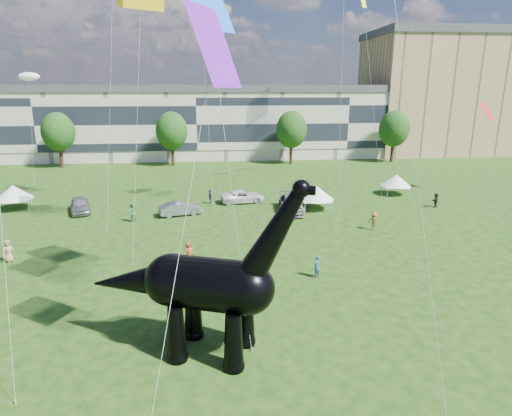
{
  "coord_description": "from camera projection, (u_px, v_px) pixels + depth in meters",
  "views": [
    {
      "loc": [
        -5.11,
        -19.12,
        12.72
      ],
      "look_at": [
        -2.45,
        8.0,
        5.0
      ],
      "focal_mm": 30.0,
      "sensor_mm": 36.0,
      "label": 1
    }
  ],
  "objects": [
    {
      "name": "ground",
      "position": [
        318.0,
        341.0,
        22.26
      ],
      "size": [
        220.0,
        220.0,
        0.0
      ],
      "primitive_type": "plane",
      "color": "#16330C",
      "rests_on": "ground"
    },
    {
      "name": "gazebo_near",
      "position": [
        316.0,
        193.0,
        45.71
      ],
      "size": [
        3.96,
        3.96,
        2.6
      ],
      "rotation": [
        0.0,
        0.0,
        -0.06
      ],
      "color": "white",
      "rests_on": "ground"
    },
    {
      "name": "apartment_block",
      "position": [
        440.0,
        96.0,
        85.26
      ],
      "size": [
        28.0,
        18.0,
        22.0
      ],
      "primitive_type": "cube",
      "color": "tan",
      "rests_on": "ground"
    },
    {
      "name": "tree_far_left",
      "position": [
        58.0,
        129.0,
        68.47
      ],
      "size": [
        5.2,
        5.2,
        9.44
      ],
      "color": "#382314",
      "rests_on": "ground"
    },
    {
      "name": "gazebo_left",
      "position": [
        13.0,
        192.0,
        45.66
      ],
      "size": [
        4.73,
        4.73,
        2.67
      ],
      "rotation": [
        0.0,
        0.0,
        0.28
      ],
      "color": "white",
      "rests_on": "ground"
    },
    {
      "name": "tree_mid_right",
      "position": [
        292.0,
        127.0,
        72.04
      ],
      "size": [
        5.2,
        5.2,
        9.44
      ],
      "color": "#382314",
      "rests_on": "ground"
    },
    {
      "name": "visitors",
      "position": [
        266.0,
        233.0,
        36.14
      ],
      "size": [
        40.79,
        37.27,
        1.87
      ],
      "color": "#235A82",
      "rests_on": "ground"
    },
    {
      "name": "car_white",
      "position": [
        243.0,
        197.0,
        48.71
      ],
      "size": [
        5.25,
        2.93,
        1.39
      ],
      "primitive_type": "imported",
      "rotation": [
        0.0,
        0.0,
        1.7
      ],
      "color": "white",
      "rests_on": "ground"
    },
    {
      "name": "gazebo_far",
      "position": [
        396.0,
        180.0,
        52.15
      ],
      "size": [
        3.98,
        3.98,
        2.48
      ],
      "rotation": [
        0.0,
        0.0,
        -0.12
      ],
      "color": "white",
      "rests_on": "ground"
    },
    {
      "name": "terrace_row",
      "position": [
        198.0,
        125.0,
        79.24
      ],
      "size": [
        78.0,
        11.0,
        12.0
      ],
      "primitive_type": "cube",
      "color": "beige",
      "rests_on": "ground"
    },
    {
      "name": "car_grey",
      "position": [
        180.0,
        208.0,
        43.87
      ],
      "size": [
        4.57,
        2.64,
        1.43
      ],
      "primitive_type": "imported",
      "rotation": [
        0.0,
        0.0,
        1.85
      ],
      "color": "gray",
      "rests_on": "ground"
    },
    {
      "name": "tree_mid_left",
      "position": [
        171.0,
        128.0,
        70.16
      ],
      "size": [
        5.2,
        5.2,
        9.44
      ],
      "color": "#382314",
      "rests_on": "ground"
    },
    {
      "name": "car_silver",
      "position": [
        80.0,
        205.0,
        44.91
      ],
      "size": [
        3.24,
        5.08,
        1.61
      ],
      "primitive_type": "imported",
      "rotation": [
        0.0,
        0.0,
        0.31
      ],
      "color": "#A7A7AB",
      "rests_on": "ground"
    },
    {
      "name": "car_dark",
      "position": [
        291.0,
        204.0,
        45.06
      ],
      "size": [
        2.63,
        5.8,
        1.65
      ],
      "primitive_type": "imported",
      "rotation": [
        0.0,
        0.0,
        -0.06
      ],
      "color": "#595960",
      "rests_on": "ground"
    },
    {
      "name": "tree_far_right",
      "position": [
        394.0,
        126.0,
        73.74
      ],
      "size": [
        5.2,
        5.2,
        9.44
      ],
      "color": "#382314",
      "rests_on": "ground"
    },
    {
      "name": "dinosaur_sculpture",
      "position": [
        201.0,
        286.0,
        20.51
      ],
      "size": [
        11.26,
        5.43,
        9.34
      ],
      "rotation": [
        0.0,
        0.0,
        -0.34
      ],
      "color": "black",
      "rests_on": "ground"
    }
  ]
}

